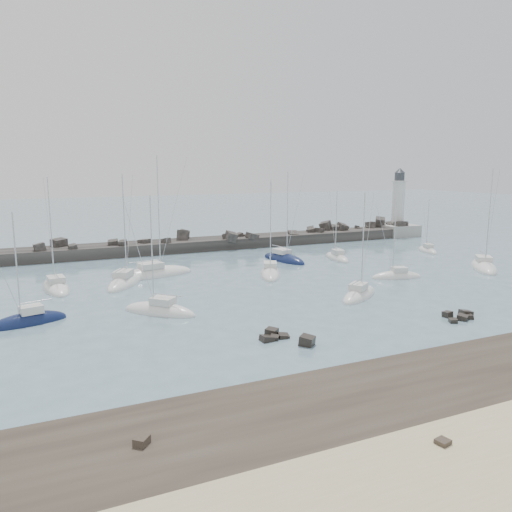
{
  "coord_description": "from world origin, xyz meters",
  "views": [
    {
      "loc": [
        -22.16,
        -44.02,
        14.25
      ],
      "look_at": [
        3.05,
        12.0,
        3.17
      ],
      "focal_mm": 35.0,
      "sensor_mm": 36.0,
      "label": 1
    }
  ],
  "objects_px": {
    "sailboat_7": "(359,296)",
    "sailboat_9": "(397,277)",
    "lighthouse": "(397,221)",
    "sailboat_11": "(484,268)",
    "sailboat_6": "(270,274)",
    "sailboat_2": "(28,322)",
    "sailboat_8": "(284,260)",
    "sailboat_12": "(427,251)",
    "sailboat_5": "(160,312)",
    "sailboat_10": "(337,258)",
    "sailboat_4": "(155,275)",
    "sailboat_1": "(56,288)",
    "sailboat_3": "(125,283)"
  },
  "relations": [
    {
      "from": "sailboat_5",
      "to": "sailboat_8",
      "type": "height_order",
      "value": "sailboat_8"
    },
    {
      "from": "sailboat_2",
      "to": "sailboat_5",
      "type": "xyz_separation_m",
      "value": [
        11.82,
        -1.62,
        -0.01
      ]
    },
    {
      "from": "sailboat_6",
      "to": "sailboat_1",
      "type": "bearing_deg",
      "value": 172.67
    },
    {
      "from": "sailboat_2",
      "to": "sailboat_11",
      "type": "distance_m",
      "value": 58.72
    },
    {
      "from": "sailboat_4",
      "to": "sailboat_12",
      "type": "xyz_separation_m",
      "value": [
        46.31,
        -0.27,
        -0.01
      ]
    },
    {
      "from": "sailboat_1",
      "to": "sailboat_12",
      "type": "distance_m",
      "value": 58.56
    },
    {
      "from": "lighthouse",
      "to": "sailboat_4",
      "type": "relative_size",
      "value": 0.87
    },
    {
      "from": "sailboat_12",
      "to": "sailboat_8",
      "type": "bearing_deg",
      "value": 173.38
    },
    {
      "from": "sailboat_5",
      "to": "sailboat_10",
      "type": "relative_size",
      "value": 1.09
    },
    {
      "from": "sailboat_2",
      "to": "sailboat_11",
      "type": "bearing_deg",
      "value": 1.01
    },
    {
      "from": "sailboat_4",
      "to": "sailboat_5",
      "type": "height_order",
      "value": "sailboat_4"
    },
    {
      "from": "sailboat_1",
      "to": "sailboat_10",
      "type": "height_order",
      "value": "sailboat_1"
    },
    {
      "from": "sailboat_11",
      "to": "sailboat_12",
      "type": "distance_m",
      "value": 14.34
    },
    {
      "from": "sailboat_5",
      "to": "lighthouse",
      "type": "bearing_deg",
      "value": 30.94
    },
    {
      "from": "sailboat_3",
      "to": "sailboat_6",
      "type": "distance_m",
      "value": 18.71
    },
    {
      "from": "sailboat_7",
      "to": "sailboat_10",
      "type": "distance_m",
      "value": 22.64
    },
    {
      "from": "lighthouse",
      "to": "sailboat_7",
      "type": "bearing_deg",
      "value": -134.13
    },
    {
      "from": "sailboat_7",
      "to": "sailboat_9",
      "type": "relative_size",
      "value": 1.17
    },
    {
      "from": "sailboat_1",
      "to": "sailboat_3",
      "type": "xyz_separation_m",
      "value": [
        7.83,
        -0.74,
        0.01
      ]
    },
    {
      "from": "sailboat_7",
      "to": "sailboat_8",
      "type": "relative_size",
      "value": 0.85
    },
    {
      "from": "sailboat_1",
      "to": "sailboat_11",
      "type": "xyz_separation_m",
      "value": [
        55.73,
        -11.96,
        0.0
      ]
    },
    {
      "from": "sailboat_10",
      "to": "sailboat_11",
      "type": "height_order",
      "value": "sailboat_11"
    },
    {
      "from": "sailboat_3",
      "to": "lighthouse",
      "type": "bearing_deg",
      "value": 19.58
    },
    {
      "from": "sailboat_4",
      "to": "sailboat_7",
      "type": "bearing_deg",
      "value": -47.56
    },
    {
      "from": "sailboat_1",
      "to": "sailboat_6",
      "type": "height_order",
      "value": "sailboat_1"
    },
    {
      "from": "sailboat_4",
      "to": "sailboat_7",
      "type": "height_order",
      "value": "sailboat_4"
    },
    {
      "from": "sailboat_9",
      "to": "sailboat_11",
      "type": "height_order",
      "value": "sailboat_11"
    },
    {
      "from": "sailboat_10",
      "to": "sailboat_12",
      "type": "bearing_deg",
      "value": -1.58
    },
    {
      "from": "sailboat_5",
      "to": "sailboat_9",
      "type": "relative_size",
      "value": 1.18
    },
    {
      "from": "sailboat_2",
      "to": "sailboat_6",
      "type": "xyz_separation_m",
      "value": [
        29.33,
        9.6,
        -0.01
      ]
    },
    {
      "from": "sailboat_1",
      "to": "sailboat_7",
      "type": "distance_m",
      "value": 35.13
    },
    {
      "from": "sailboat_6",
      "to": "sailboat_2",
      "type": "bearing_deg",
      "value": -161.87
    },
    {
      "from": "sailboat_4",
      "to": "sailboat_12",
      "type": "height_order",
      "value": "sailboat_4"
    },
    {
      "from": "lighthouse",
      "to": "sailboat_2",
      "type": "relative_size",
      "value": 1.29
    },
    {
      "from": "sailboat_7",
      "to": "sailboat_1",
      "type": "bearing_deg",
      "value": 150.04
    },
    {
      "from": "sailboat_1",
      "to": "sailboat_11",
      "type": "relative_size",
      "value": 0.93
    },
    {
      "from": "sailboat_6",
      "to": "sailboat_11",
      "type": "distance_m",
      "value": 30.6
    },
    {
      "from": "sailboat_3",
      "to": "sailboat_9",
      "type": "height_order",
      "value": "sailboat_3"
    },
    {
      "from": "sailboat_5",
      "to": "sailboat_10",
      "type": "bearing_deg",
      "value": 28.35
    },
    {
      "from": "lighthouse",
      "to": "sailboat_11",
      "type": "distance_m",
      "value": 34.45
    },
    {
      "from": "sailboat_1",
      "to": "sailboat_6",
      "type": "bearing_deg",
      "value": -7.33
    },
    {
      "from": "sailboat_3",
      "to": "sailboat_6",
      "type": "height_order",
      "value": "sailboat_3"
    },
    {
      "from": "sailboat_3",
      "to": "sailboat_12",
      "type": "relative_size",
      "value": 1.49
    },
    {
      "from": "lighthouse",
      "to": "sailboat_10",
      "type": "bearing_deg",
      "value": -146.11
    },
    {
      "from": "sailboat_8",
      "to": "sailboat_12",
      "type": "xyz_separation_m",
      "value": [
        25.75,
        -2.99,
        -0.01
      ]
    },
    {
      "from": "sailboat_3",
      "to": "sailboat_7",
      "type": "bearing_deg",
      "value": -36.62
    },
    {
      "from": "lighthouse",
      "to": "sailboat_6",
      "type": "distance_m",
      "value": 47.38
    },
    {
      "from": "lighthouse",
      "to": "sailboat_10",
      "type": "height_order",
      "value": "lighthouse"
    },
    {
      "from": "sailboat_8",
      "to": "sailboat_9",
      "type": "distance_m",
      "value": 18.51
    },
    {
      "from": "sailboat_7",
      "to": "sailboat_6",
      "type": "bearing_deg",
      "value": 106.11
    }
  ]
}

